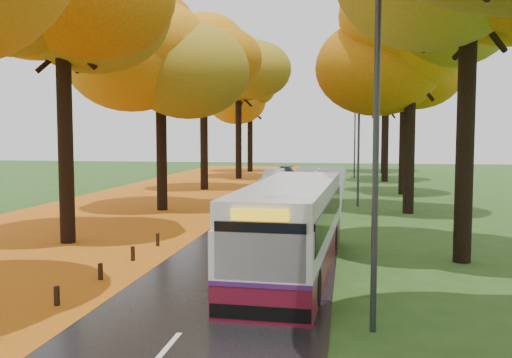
% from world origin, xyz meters
% --- Properties ---
extents(road, '(6.50, 90.00, 0.04)m').
position_xyz_m(road, '(0.00, 25.00, 0.02)').
color(road, black).
rests_on(road, ground).
extents(centre_line, '(0.12, 90.00, 0.01)m').
position_xyz_m(centre_line, '(0.00, 25.00, 0.04)').
color(centre_line, silver).
rests_on(centre_line, road).
extents(leaf_verge, '(12.00, 90.00, 0.02)m').
position_xyz_m(leaf_verge, '(-9.00, 25.00, 0.01)').
color(leaf_verge, '#8B410C').
rests_on(leaf_verge, ground).
extents(leaf_drift, '(0.90, 90.00, 0.01)m').
position_xyz_m(leaf_drift, '(-3.05, 25.00, 0.04)').
color(leaf_drift, orange).
rests_on(leaf_drift, road).
extents(trees_left, '(9.20, 74.00, 13.88)m').
position_xyz_m(trees_left, '(-7.18, 27.06, 9.53)').
color(trees_left, black).
rests_on(trees_left, ground).
extents(trees_right, '(9.30, 74.20, 13.96)m').
position_xyz_m(trees_right, '(7.19, 26.91, 9.69)').
color(trees_right, black).
rests_on(trees_right, ground).
extents(streetlamp_near, '(2.45, 0.18, 8.00)m').
position_xyz_m(streetlamp_near, '(3.95, 8.00, 4.71)').
color(streetlamp_near, '#333538').
rests_on(streetlamp_near, ground).
extents(streetlamp_mid, '(2.45, 0.18, 8.00)m').
position_xyz_m(streetlamp_mid, '(3.95, 30.00, 4.71)').
color(streetlamp_mid, '#333538').
rests_on(streetlamp_mid, ground).
extents(streetlamp_far, '(2.45, 0.18, 8.00)m').
position_xyz_m(streetlamp_far, '(3.95, 52.00, 4.71)').
color(streetlamp_far, '#333538').
rests_on(streetlamp_far, ground).
extents(bus, '(2.87, 10.74, 2.80)m').
position_xyz_m(bus, '(1.87, 13.20, 1.51)').
color(bus, '#5B0E1F').
rests_on(bus, road).
extents(car_white, '(1.98, 4.02, 1.32)m').
position_xyz_m(car_white, '(-2.12, 33.53, 0.70)').
color(car_white, '#BABABF').
rests_on(car_white, road).
extents(car_silver, '(1.77, 4.60, 1.49)m').
position_xyz_m(car_silver, '(-2.35, 41.21, 0.79)').
color(car_silver, '#9FA2A7').
rests_on(car_silver, road).
extents(car_dark, '(1.77, 4.13, 1.19)m').
position_xyz_m(car_dark, '(-2.35, 49.42, 0.63)').
color(car_dark, black).
rests_on(car_dark, road).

